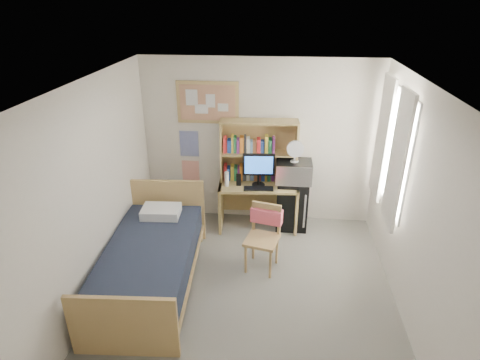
# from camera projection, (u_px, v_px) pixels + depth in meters

# --- Properties ---
(floor) EXTENTS (3.60, 4.20, 0.02)m
(floor) POSITION_uv_depth(u_px,v_px,m) (247.00, 302.00, 4.89)
(floor) COLOR slate
(floor) RESTS_ON ground
(ceiling) EXTENTS (3.60, 4.20, 0.02)m
(ceiling) POSITION_uv_depth(u_px,v_px,m) (249.00, 88.00, 3.78)
(ceiling) COLOR white
(ceiling) RESTS_ON wall_back
(wall_back) EXTENTS (3.60, 0.04, 2.60)m
(wall_back) POSITION_uv_depth(u_px,v_px,m) (259.00, 143.00, 6.22)
(wall_back) COLOR white
(wall_back) RESTS_ON floor
(wall_left) EXTENTS (0.04, 4.20, 2.60)m
(wall_left) POSITION_uv_depth(u_px,v_px,m) (88.00, 201.00, 4.49)
(wall_left) COLOR white
(wall_left) RESTS_ON floor
(wall_right) EXTENTS (0.04, 4.20, 2.60)m
(wall_right) POSITION_uv_depth(u_px,v_px,m) (420.00, 217.00, 4.17)
(wall_right) COLOR white
(wall_right) RESTS_ON floor
(window_unit) EXTENTS (0.10, 1.40, 1.70)m
(window_unit) POSITION_uv_depth(u_px,v_px,m) (392.00, 149.00, 5.13)
(window_unit) COLOR white
(window_unit) RESTS_ON wall_right
(curtain_left) EXTENTS (0.04, 0.55, 1.70)m
(curtain_left) POSITION_uv_depth(u_px,v_px,m) (397.00, 161.00, 4.77)
(curtain_left) COLOR white
(curtain_left) RESTS_ON wall_right
(curtain_right) EXTENTS (0.04, 0.55, 1.70)m
(curtain_right) POSITION_uv_depth(u_px,v_px,m) (382.00, 139.00, 5.49)
(curtain_right) COLOR white
(curtain_right) RESTS_ON wall_right
(bulletin_board) EXTENTS (0.94, 0.03, 0.64)m
(bulletin_board) POSITION_uv_depth(u_px,v_px,m) (208.00, 103.00, 6.01)
(bulletin_board) COLOR tan
(bulletin_board) RESTS_ON wall_back
(poster_wave) EXTENTS (0.30, 0.01, 0.42)m
(poster_wave) POSITION_uv_depth(u_px,v_px,m) (189.00, 144.00, 6.33)
(poster_wave) COLOR navy
(poster_wave) RESTS_ON wall_back
(poster_japan) EXTENTS (0.28, 0.01, 0.36)m
(poster_japan) POSITION_uv_depth(u_px,v_px,m) (191.00, 171.00, 6.53)
(poster_japan) COLOR #E44628
(poster_japan) RESTS_ON wall_back
(desk) EXTENTS (1.24, 0.68, 0.75)m
(desk) POSITION_uv_depth(u_px,v_px,m) (258.00, 205.00, 6.32)
(desk) COLOR tan
(desk) RESTS_ON floor
(desk_chair) EXTENTS (0.55, 0.55, 0.91)m
(desk_chair) POSITION_uv_depth(u_px,v_px,m) (262.00, 239.00, 5.30)
(desk_chair) COLOR tan
(desk_chair) RESTS_ON floor
(mini_fridge) EXTENTS (0.48, 0.48, 0.81)m
(mini_fridge) POSITION_uv_depth(u_px,v_px,m) (292.00, 203.00, 6.32)
(mini_fridge) COLOR black
(mini_fridge) RESTS_ON floor
(bed) EXTENTS (1.20, 2.21, 0.59)m
(bed) POSITION_uv_depth(u_px,v_px,m) (150.00, 266.00, 5.05)
(bed) COLOR black
(bed) RESTS_ON floor
(hutch) EXTENTS (1.19, 0.38, 0.96)m
(hutch) POSITION_uv_depth(u_px,v_px,m) (259.00, 151.00, 6.10)
(hutch) COLOR tan
(hutch) RESTS_ON desk
(monitor) EXTENTS (0.48, 0.07, 0.51)m
(monitor) POSITION_uv_depth(u_px,v_px,m) (259.00, 170.00, 6.00)
(monitor) COLOR black
(monitor) RESTS_ON desk
(keyboard) EXTENTS (0.45, 0.17, 0.02)m
(keyboard) POSITION_uv_depth(u_px,v_px,m) (258.00, 189.00, 5.98)
(keyboard) COLOR black
(keyboard) RESTS_ON desk
(speaker_left) EXTENTS (0.08, 0.08, 0.17)m
(speaker_left) POSITION_uv_depth(u_px,v_px,m) (239.00, 180.00, 6.08)
(speaker_left) COLOR black
(speaker_left) RESTS_ON desk
(speaker_right) EXTENTS (0.07, 0.07, 0.16)m
(speaker_right) POSITION_uv_depth(u_px,v_px,m) (278.00, 181.00, 6.07)
(speaker_right) COLOR black
(speaker_right) RESTS_ON desk
(water_bottle) EXTENTS (0.07, 0.07, 0.23)m
(water_bottle) POSITION_uv_depth(u_px,v_px,m) (227.00, 179.00, 6.04)
(water_bottle) COLOR white
(water_bottle) RESTS_ON desk
(hoodie) EXTENTS (0.44, 0.23, 0.20)m
(hoodie) POSITION_uv_depth(u_px,v_px,m) (267.00, 216.00, 5.36)
(hoodie) COLOR #EA5969
(hoodie) RESTS_ON desk_chair
(microwave) EXTENTS (0.53, 0.41, 0.31)m
(microwave) POSITION_uv_depth(u_px,v_px,m) (294.00, 171.00, 6.06)
(microwave) COLOR #BBBBC0
(microwave) RESTS_ON mini_fridge
(desk_fan) EXTENTS (0.25, 0.25, 0.31)m
(desk_fan) POSITION_uv_depth(u_px,v_px,m) (295.00, 152.00, 5.93)
(desk_fan) COLOR white
(desk_fan) RESTS_ON microwave
(pillow) EXTENTS (0.54, 0.39, 0.12)m
(pillow) POSITION_uv_depth(u_px,v_px,m) (161.00, 212.00, 5.57)
(pillow) COLOR white
(pillow) RESTS_ON bed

